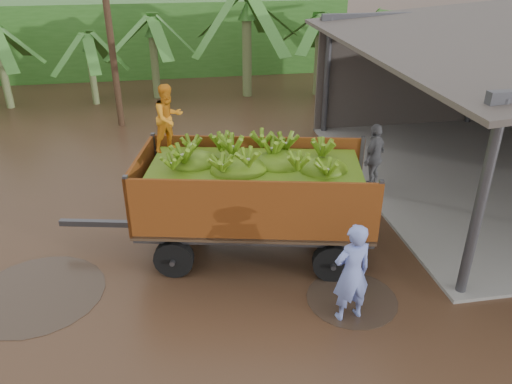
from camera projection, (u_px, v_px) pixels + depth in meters
ground at (184, 223)px, 12.39m from camera, size 100.00×100.00×0.00m
hedge_north at (128, 38)px, 25.32m from camera, size 22.00×3.00×3.60m
banana_trailer at (254, 191)px, 10.68m from camera, size 6.97×3.38×3.71m
man_blue at (352, 273)px, 8.88m from camera, size 0.80×0.59×1.99m
man_grey at (374, 157)px, 13.70m from camera, size 1.13×1.11×1.91m
utility_pole at (109, 22)px, 17.22m from camera, size 1.20×0.24×7.37m
banana_plants at (55, 85)px, 17.13m from camera, size 24.98×19.44×4.44m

